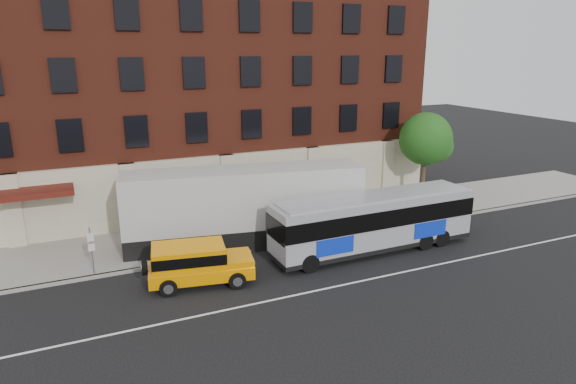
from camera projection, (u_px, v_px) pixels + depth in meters
name	position (u px, v px, depth m)	size (l,w,h in m)	color
ground	(312.00, 298.00, 22.21)	(120.00, 120.00, 0.00)	black
sidewalk	(243.00, 231.00, 30.07)	(60.00, 6.00, 0.15)	gray
kerb	(261.00, 249.00, 27.44)	(60.00, 0.25, 0.15)	gray
lane_line	(306.00, 293.00, 22.64)	(60.00, 0.12, 0.01)	silver
building	(202.00, 92.00, 34.95)	(30.00, 12.10, 15.00)	maroon
sign_pole	(92.00, 249.00, 23.83)	(0.30, 0.20, 2.50)	gray
street_tree	(426.00, 141.00, 34.67)	(3.60, 3.60, 6.20)	#392C1C
city_bus	(374.00, 220.00, 26.93)	(11.42, 2.51, 3.13)	#92939B
yellow_suv	(196.00, 262.00, 23.24)	(5.15, 2.85, 1.92)	#F79200
shipping_container	(245.00, 208.00, 27.70)	(13.16, 4.82, 4.30)	black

